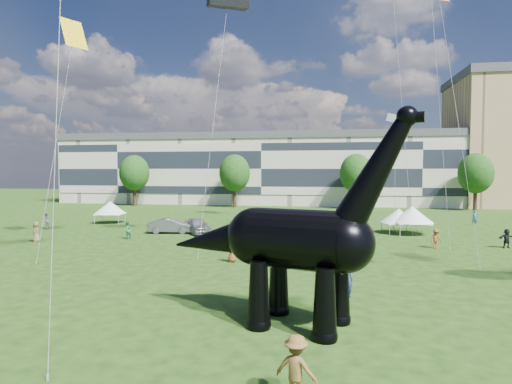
# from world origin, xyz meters

# --- Properties ---
(ground) EXTENTS (220.00, 220.00, 0.00)m
(ground) POSITION_xyz_m (0.00, 0.00, 0.00)
(ground) COLOR #16330C
(ground) RESTS_ON ground
(terrace_row) EXTENTS (78.00, 11.00, 12.00)m
(terrace_row) POSITION_xyz_m (-8.00, 62.00, 6.00)
(terrace_row) COLOR beige
(terrace_row) RESTS_ON ground
(tree_far_left) EXTENTS (5.20, 5.20, 9.44)m
(tree_far_left) POSITION_xyz_m (-30.00, 53.00, 6.29)
(tree_far_left) COLOR #382314
(tree_far_left) RESTS_ON ground
(tree_mid_left) EXTENTS (5.20, 5.20, 9.44)m
(tree_mid_left) POSITION_xyz_m (-12.00, 53.00, 6.29)
(tree_mid_left) COLOR #382314
(tree_mid_left) RESTS_ON ground
(tree_mid_right) EXTENTS (5.20, 5.20, 9.44)m
(tree_mid_right) POSITION_xyz_m (8.00, 53.00, 6.29)
(tree_mid_right) COLOR #382314
(tree_mid_right) RESTS_ON ground
(tree_far_right) EXTENTS (5.20, 5.20, 9.44)m
(tree_far_right) POSITION_xyz_m (26.00, 53.00, 6.29)
(tree_far_right) COLOR #382314
(tree_far_right) RESTS_ON ground
(dinosaur_sculpture) EXTENTS (10.91, 4.72, 8.97)m
(dinosaur_sculpture) POSITION_xyz_m (1.84, -0.18, 3.39)
(dinosaur_sculpture) COLOR black
(dinosaur_sculpture) RESTS_ON ground
(car_silver) EXTENTS (4.09, 4.78, 1.55)m
(car_silver) POSITION_xyz_m (-9.39, 23.34, 0.77)
(car_silver) COLOR #A8A9AD
(car_silver) RESTS_ON ground
(car_grey) EXTENTS (4.62, 2.23, 1.46)m
(car_grey) POSITION_xyz_m (-12.01, 23.04, 0.73)
(car_grey) COLOR slate
(car_grey) RESTS_ON ground
(car_white) EXTENTS (4.95, 2.49, 1.34)m
(car_white) POSITION_xyz_m (-3.60, 23.43, 0.67)
(car_white) COLOR silver
(car_white) RESTS_ON ground
(car_dark) EXTENTS (2.47, 5.77, 1.66)m
(car_dark) POSITION_xyz_m (1.53, 22.19, 0.83)
(car_dark) COLOR #595960
(car_dark) RESTS_ON ground
(gazebo_near) EXTENTS (4.05, 4.05, 2.46)m
(gazebo_near) POSITION_xyz_m (10.46, 26.74, 1.73)
(gazebo_near) COLOR white
(gazebo_near) RESTS_ON ground
(gazebo_far) EXTENTS (4.24, 4.24, 2.77)m
(gazebo_far) POSITION_xyz_m (11.63, 26.14, 1.95)
(gazebo_far) COLOR white
(gazebo_far) RESTS_ON ground
(gazebo_left) EXTENTS (4.37, 4.37, 2.60)m
(gazebo_left) POSITION_xyz_m (-22.04, 29.52, 1.83)
(gazebo_left) COLOR white
(gazebo_left) RESTS_ON ground
(visitors) EXTENTS (46.79, 40.64, 1.86)m
(visitors) POSITION_xyz_m (-2.48, 15.69, 0.87)
(visitors) COLOR #432F6A
(visitors) RESTS_ON ground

